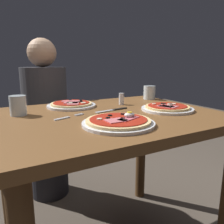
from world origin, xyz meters
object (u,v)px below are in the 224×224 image
dining_table (109,140)px  knife (114,110)px  pizza_foreground (119,122)px  fork (67,117)px  diner_person (46,124)px  salt_shaker (121,99)px  pizza_across_left (71,105)px  water_glass_near (149,93)px  water_glass_far (18,107)px  pizza_across_right (167,108)px

dining_table → knife: knife is taller
pizza_foreground → fork: pizza_foreground is taller
diner_person → salt_shaker: bearing=119.8°
pizza_across_left → salt_shaker: salt_shaker is taller
water_glass_near → salt_shaker: (-0.27, -0.08, -0.01)m
knife → pizza_foreground: bearing=-115.8°
dining_table → diner_person: bearing=100.9°
pizza_foreground → diner_person: (-0.07, 0.93, -0.22)m
water_glass_near → fork: (-0.65, -0.25, -0.04)m
water_glass_far → fork: (0.18, -0.15, -0.04)m
salt_shaker → fork: bearing=-156.8°
water_glass_near → water_glass_far: water_glass_far is taller
dining_table → diner_person: diner_person is taller
water_glass_far → fork: bearing=-40.8°
fork → salt_shaker: size_ratio=2.30×
water_glass_far → fork: size_ratio=0.60×
pizza_foreground → pizza_across_right: size_ratio=1.08×
dining_table → knife: size_ratio=5.29×
water_glass_near → water_glass_far: 0.84m
pizza_foreground → pizza_across_left: 0.45m
water_glass_far → knife: (0.44, -0.12, -0.04)m
pizza_foreground → salt_shaker: 0.45m
water_glass_far → salt_shaker: bearing=0.8°
pizza_across_left → diner_person: size_ratio=0.23×
pizza_across_left → dining_table: bearing=-68.2°
water_glass_near → knife: (-0.39, -0.21, -0.04)m
pizza_across_left → salt_shaker: 0.29m
diner_person → pizza_across_left: bearing=94.8°
pizza_across_right → fork: pizza_across_right is taller
pizza_across_right → pizza_foreground: bearing=-161.2°
fork → water_glass_near: bearing=20.7°
pizza_across_left → fork: (-0.10, -0.24, -0.01)m
salt_shaker → diner_person: bearing=119.8°
diner_person → pizza_foreground: bearing=94.5°
salt_shaker → diner_person: (-0.32, 0.55, -0.24)m
pizza_across_right → water_glass_far: (-0.68, 0.24, 0.03)m
pizza_across_right → dining_table: bearing=165.6°
pizza_across_right → fork: size_ratio=1.72×
pizza_foreground → diner_person: diner_person is taller
water_glass_far → knife: bearing=-14.7°
dining_table → salt_shaker: bearing=45.2°
knife → water_glass_near: bearing=27.9°
pizza_across_left → water_glass_near: 0.55m
dining_table → knife: 0.16m
dining_table → diner_person: (-0.14, 0.73, -0.08)m
knife → water_glass_far: bearing=165.3°
dining_table → pizza_across_right: (0.30, -0.08, 0.15)m
pizza_across_left → salt_shaker: size_ratio=3.98×
pizza_across_left → diner_person: diner_person is taller
water_glass_near → water_glass_far: (-0.83, -0.09, 0.00)m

